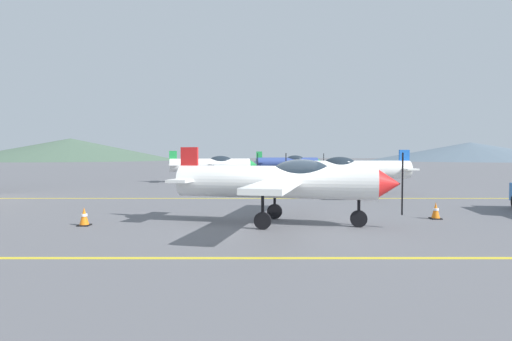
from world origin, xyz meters
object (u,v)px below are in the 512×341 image
at_px(traffic_cone_front, 85,217).
at_px(traffic_cone_side, 437,211).
at_px(airplane_near, 285,181).
at_px(airplane_back, 291,162).
at_px(airplane_mid, 351,169).
at_px(airplane_far, 215,164).

relative_size(traffic_cone_front, traffic_cone_side, 1.00).
distance_m(airplane_near, traffic_cone_front, 6.47).
relative_size(airplane_near, airplane_back, 1.00).
height_order(airplane_near, traffic_cone_side, airplane_near).
height_order(airplane_mid, airplane_back, same).
bearing_deg(airplane_far, airplane_mid, -48.85).
height_order(airplane_near, airplane_mid, same).
bearing_deg(traffic_cone_front, traffic_cone_side, 6.61).
bearing_deg(traffic_cone_front, airplane_back, 73.47).
height_order(traffic_cone_front, traffic_cone_side, same).
relative_size(airplane_near, airplane_far, 1.00).
distance_m(airplane_near, traffic_cone_side, 5.66).
distance_m(airplane_back, traffic_cone_front, 31.64).
distance_m(airplane_far, airplane_back, 11.90).
bearing_deg(airplane_far, airplane_near, -78.03).
xyz_separation_m(airplane_near, airplane_mid, (4.45, 10.37, 0.00)).
bearing_deg(airplane_far, traffic_cone_front, -95.63).
bearing_deg(airplane_back, traffic_cone_front, -106.53).
relative_size(airplane_far, traffic_cone_side, 14.23).
bearing_deg(traffic_cone_side, airplane_back, 95.52).
xyz_separation_m(airplane_near, traffic_cone_side, (5.43, 1.12, -1.13)).
bearing_deg(traffic_cone_side, traffic_cone_front, -173.39).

